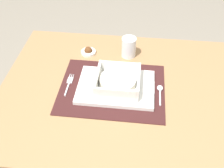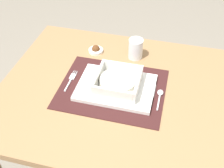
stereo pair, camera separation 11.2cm
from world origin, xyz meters
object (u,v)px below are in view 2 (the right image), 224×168
porridge_bowl (118,82)px  dining_table (119,108)px  drinking_glass (136,50)px  fork (71,79)px  butter_knife (152,97)px  bread_knife (147,95)px  condiment_saucer (96,50)px  spoon (160,95)px

porridge_bowl → dining_table: bearing=17.6°
drinking_glass → dining_table: bearing=-95.3°
dining_table → drinking_glass: bearing=84.7°
fork → butter_knife: 0.34m
porridge_bowl → bread_knife: 0.12m
fork → drinking_glass: size_ratio=1.41×
dining_table → fork: bearing=177.5°
fork → bread_knife: (0.32, -0.02, 0.00)m
dining_table → porridge_bowl: porridge_bowl is taller
fork → condiment_saucer: bearing=80.5°
porridge_bowl → drinking_glass: 0.24m
dining_table → butter_knife: bearing=-5.6°
porridge_bowl → drinking_glass: drinking_glass is taller
bread_knife → drinking_glass: (-0.09, 0.24, 0.04)m
porridge_bowl → spoon: size_ratio=1.55×
butter_knife → dining_table: bearing=173.3°
porridge_bowl → fork: porridge_bowl is taller
spoon → drinking_glass: bearing=124.1°
dining_table → porridge_bowl: bearing=-162.4°
drinking_glass → spoon: bearing=-57.9°
condiment_saucer → porridge_bowl: bearing=-55.1°
porridge_bowl → fork: bearing=177.0°
dining_table → fork: size_ratio=7.43×
fork → bread_knife: bread_knife is taller
bread_knife → condiment_saucer: size_ratio=1.93×
spoon → butter_knife: size_ratio=0.88×
butter_knife → drinking_glass: 0.27m
spoon → condiment_saucer: (-0.33, 0.22, 0.00)m
fork → butter_knife: bearing=-2.6°
dining_table → drinking_glass: drinking_glass is taller
fork → condiment_saucer: size_ratio=1.92×
bread_knife → condiment_saucer: (-0.28, 0.24, 0.00)m
porridge_bowl → spoon: bearing=2.5°
dining_table → porridge_bowl: 0.15m
bread_knife → drinking_glass: size_ratio=1.42×
porridge_bowl → condiment_saucer: bearing=124.9°
butter_knife → condiment_saucer: bearing=140.2°
porridge_bowl → condiment_saucer: porridge_bowl is taller
porridge_bowl → fork: (-0.20, 0.01, -0.04)m
condiment_saucer → drinking_glass: bearing=1.2°
porridge_bowl → spoon: 0.17m
spoon → condiment_saucer: bearing=147.9°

